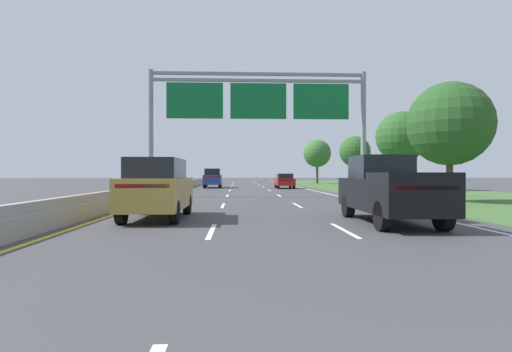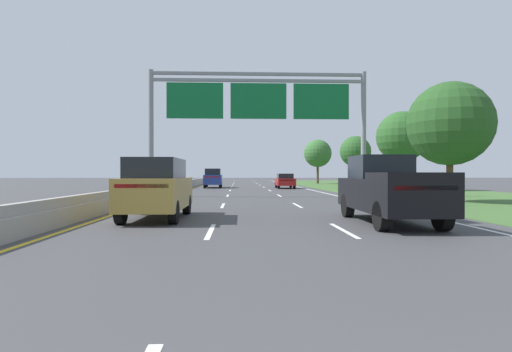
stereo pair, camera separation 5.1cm
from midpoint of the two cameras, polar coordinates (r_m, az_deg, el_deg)
The scene contains 13 objects.
ground_plane at distance 35.90m, azimuth -0.81°, elevation -2.17°, with size 220.00×220.00×0.00m, color #3D3D3F.
lane_striping at distance 35.44m, azimuth -0.79°, elevation -2.20°, with size 11.96×106.00×0.01m.
grass_verge_right at distance 38.91m, azimuth 20.20°, elevation -1.98°, with size 14.00×110.00×0.02m, color #3D602D.
median_barrier_concrete at distance 36.29m, azimuth -11.29°, elevation -1.60°, with size 0.60×110.00×0.85m.
overhead_sign_gantry at distance 28.66m, azimuth 0.27°, elevation 9.57°, with size 15.06×0.42×8.67m.
pickup_truck_black at distance 13.91m, azimuth 17.81°, elevation -1.79°, with size 2.05×5.42×2.20m.
car_red_right_lane_sedan at distance 43.72m, azimuth 3.94°, elevation -0.65°, with size 1.85×4.41×1.57m.
car_gold_left_lane_suv at distance 14.80m, azimuth -13.55°, elevation -1.56°, with size 1.91×4.71×2.11m.
car_blue_left_lane_suv at distance 45.73m, azimuth -6.05°, elevation -0.25°, with size 1.97×4.73×2.11m.
roadside_tree_near at distance 25.21m, azimuth 25.21°, elevation 6.53°, with size 4.60×4.60×6.63m.
roadside_tree_mid at distance 41.30m, azimuth 19.48°, elevation 5.14°, with size 4.78×4.78×7.44m.
roadside_tree_far at distance 54.25m, azimuth 13.51°, elevation 3.32°, with size 3.95×3.95×6.39m.
roadside_tree_distant at distance 64.36m, azimuth 8.45°, elevation 3.12°, with size 4.26×4.26×6.83m.
Camera 1 is at (-1.14, -0.85, 1.60)m, focal length 28.87 mm.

